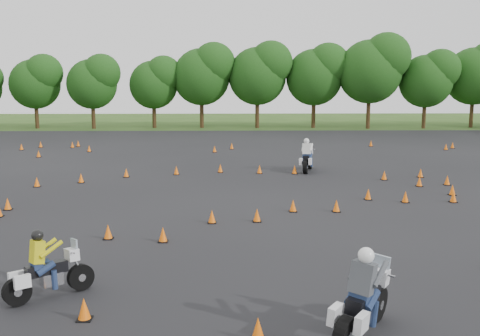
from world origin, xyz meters
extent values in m
plane|color=#2D5119|center=(0.00, 0.00, 0.00)|extent=(140.00, 140.00, 0.00)
plane|color=black|center=(0.00, 6.00, 0.01)|extent=(62.00, 62.00, 0.00)
cone|color=#FF670A|center=(15.69, 19.91, 0.23)|extent=(0.26, 0.26, 0.45)
cone|color=#FF670A|center=(10.11, 6.04, 0.23)|extent=(0.26, 0.26, 0.45)
cone|color=#FF670A|center=(3.10, 9.46, 0.23)|extent=(0.26, 0.26, 0.45)
cone|color=#FF670A|center=(-0.25, 20.78, 0.23)|extent=(0.26, 0.26, 0.45)
cone|color=#FF670A|center=(9.58, 8.19, 0.23)|extent=(0.26, 0.26, 0.45)
cone|color=#FF670A|center=(-0.96, 10.03, 0.23)|extent=(0.26, 0.26, 0.45)
cone|color=#FF670A|center=(9.37, 3.67, 0.23)|extent=(0.26, 0.26, 0.45)
cone|color=#FF670A|center=(8.64, 5.73, 0.23)|extent=(0.26, 0.26, 0.45)
cone|color=#FF670A|center=(-7.83, 7.05, 0.23)|extent=(0.26, 0.26, 0.45)
cone|color=#FF670A|center=(-1.10, -0.89, 0.23)|extent=(0.26, 0.26, 0.45)
cone|color=#FF670A|center=(-9.65, 6.02, 0.23)|extent=(0.26, 0.26, 0.45)
cone|color=#FF670A|center=(-15.03, 22.18, 0.23)|extent=(0.26, 0.26, 0.45)
cone|color=#FF670A|center=(16.59, 20.88, 0.23)|extent=(0.26, 0.26, 0.45)
cone|color=#FF670A|center=(0.50, -0.74, 0.23)|extent=(0.26, 0.26, 0.45)
cone|color=#FF670A|center=(-5.89, 8.62, 0.23)|extent=(0.26, 0.26, 0.45)
cone|color=#FF670A|center=(10.71, 22.31, 0.23)|extent=(0.26, 0.26, 0.45)
cone|color=#FF670A|center=(-3.52, -8.66, 0.23)|extent=(0.26, 0.26, 0.45)
cone|color=#FF670A|center=(-2.55, -3.13, 0.23)|extent=(0.26, 0.26, 0.45)
cone|color=#FF670A|center=(-1.50, 18.92, 0.23)|extent=(0.26, 0.26, 0.45)
cone|color=#FF670A|center=(7.46, 7.51, 0.23)|extent=(0.26, 0.26, 0.45)
cone|color=#FF670A|center=(-13.23, 16.54, 0.23)|extent=(0.26, 0.26, 0.45)
cone|color=#FF670A|center=(1.96, 0.75, 0.23)|extent=(0.26, 0.26, 0.45)
cone|color=#FF670A|center=(0.04, -9.67, 0.23)|extent=(0.26, 0.26, 0.45)
cone|color=#FF670A|center=(-9.12, 1.30, 0.23)|extent=(0.26, 0.26, 0.45)
cone|color=#FF670A|center=(-12.51, 21.91, 0.23)|extent=(0.26, 0.26, 0.45)
cone|color=#FF670A|center=(5.41, 2.81, 0.23)|extent=(0.26, 0.26, 0.45)
cone|color=#FF670A|center=(-12.29, 22.71, 0.23)|extent=(0.26, 0.26, 0.45)
cone|color=#FF670A|center=(8.81, 2.23, 0.23)|extent=(0.26, 0.26, 0.45)
cone|color=#FF670A|center=(3.62, 0.68, 0.23)|extent=(0.26, 0.26, 0.45)
cone|color=#FF670A|center=(-15.89, 20.54, 0.23)|extent=(0.26, 0.26, 0.45)
cone|color=#FF670A|center=(1.19, 9.62, 0.23)|extent=(0.26, 0.26, 0.45)
cone|color=#FF670A|center=(6.81, 2.26, 0.23)|extent=(0.26, 0.26, 0.45)
cone|color=#FF670A|center=(-10.59, 19.39, 0.23)|extent=(0.26, 0.26, 0.45)
cone|color=#FF670A|center=(-3.33, 9.37, 0.23)|extent=(0.26, 0.26, 0.45)
cone|color=#FF670A|center=(-4.32, -2.78, 0.23)|extent=(0.26, 0.26, 0.45)
camera|label=1|loc=(-0.51, -19.22, 4.86)|focal=40.00mm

